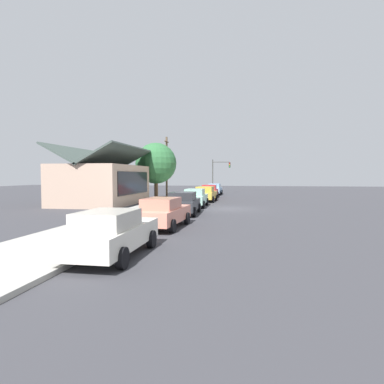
{
  "coord_description": "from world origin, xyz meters",
  "views": [
    {
      "loc": [
        -27.11,
        -1.66,
        2.74
      ],
      "look_at": [
        2.16,
        3.24,
        1.25
      ],
      "focal_mm": 30.87,
      "sensor_mm": 36.0,
      "label": 1
    }
  ],
  "objects": [
    {
      "name": "car_mustard",
      "position": [
        7.21,
        2.63,
        0.82
      ],
      "size": [
        4.64,
        2.19,
        1.59
      ],
      "rotation": [
        0.0,
        0.0,
        -0.03
      ],
      "color": "gold",
      "rests_on": "ground"
    },
    {
      "name": "car_seafoam",
      "position": [
        1.15,
        2.77,
        0.81
      ],
      "size": [
        4.84,
        2.0,
        1.59
      ],
      "rotation": [
        0.0,
        0.0,
        0.02
      ],
      "color": "#9ED1BC",
      "rests_on": "ground"
    },
    {
      "name": "shade_tree",
      "position": [
        10.0,
        8.78,
        4.13
      ],
      "size": [
        4.74,
        4.74,
        6.52
      ],
      "color": "brown",
      "rests_on": "ground"
    },
    {
      "name": "storefront_building",
      "position": [
        2.61,
        11.98,
        2.0
      ],
      "size": [
        10.54,
        6.53,
        5.5
      ],
      "color": "tan",
      "rests_on": "ground"
    },
    {
      "name": "car_coral",
      "position": [
        -10.49,
        2.62,
        0.82
      ],
      "size": [
        4.83,
        2.16,
        1.59
      ],
      "rotation": [
        0.0,
        0.0,
        -0.06
      ],
      "color": "#EA8C75",
      "rests_on": "ground"
    },
    {
      "name": "traffic_light_main",
      "position": [
        23.74,
        2.54,
        3.49
      ],
      "size": [
        0.37,
        2.79,
        5.2
      ],
      "color": "#383833",
      "rests_on": "ground"
    },
    {
      "name": "car_ivory",
      "position": [
        -16.71,
        2.81,
        0.82
      ],
      "size": [
        4.73,
        2.03,
        1.59
      ],
      "rotation": [
        0.0,
        0.0,
        -0.01
      ],
      "color": "silver",
      "rests_on": "ground"
    },
    {
      "name": "car_charcoal",
      "position": [
        -4.46,
        2.73,
        0.82
      ],
      "size": [
        4.68,
        2.19,
        1.59
      ],
      "rotation": [
        0.0,
        0.0,
        0.03
      ],
      "color": "#2D3035",
      "rests_on": "ground"
    },
    {
      "name": "fire_hydrant_red",
      "position": [
        -5.98,
        4.2,
        0.5
      ],
      "size": [
        0.22,
        0.22,
        0.71
      ],
      "color": "red",
      "rests_on": "sidewalk_curb"
    },
    {
      "name": "car_cherry",
      "position": [
        13.19,
        2.89,
        0.82
      ],
      "size": [
        4.59,
        2.15,
        1.59
      ],
      "rotation": [
        0.0,
        0.0,
        0.03
      ],
      "color": "red",
      "rests_on": "ground"
    },
    {
      "name": "ground_plane",
      "position": [
        0.0,
        0.0,
        0.0
      ],
      "size": [
        120.0,
        120.0,
        0.0
      ],
      "primitive_type": "plane",
      "color": "#38383D"
    },
    {
      "name": "sidewalk_curb",
      "position": [
        0.0,
        5.6,
        0.08
      ],
      "size": [
        60.0,
        4.2,
        0.16
      ],
      "primitive_type": "cube",
      "color": "#A3A099",
      "rests_on": "ground"
    },
    {
      "name": "car_skyblue",
      "position": [
        19.39,
        2.85,
        0.82
      ],
      "size": [
        4.9,
        1.95,
        1.59
      ],
      "rotation": [
        0.0,
        0.0,
        -0.0
      ],
      "color": "#8CB7E0",
      "rests_on": "ground"
    },
    {
      "name": "utility_pole_wooden",
      "position": [
        12.77,
        8.2,
        3.93
      ],
      "size": [
        1.8,
        0.24,
        7.5
      ],
      "color": "brown",
      "rests_on": "ground"
    }
  ]
}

